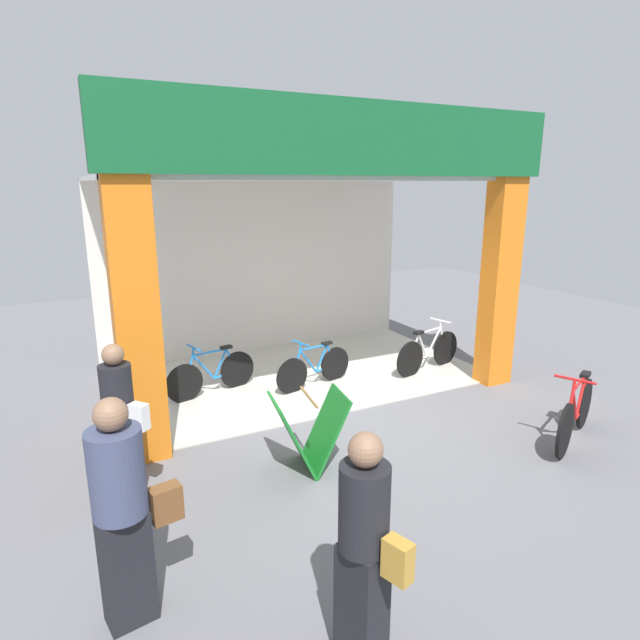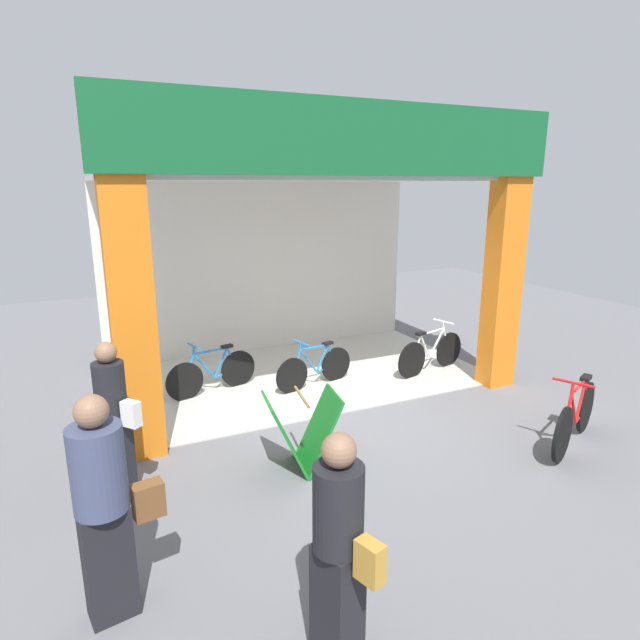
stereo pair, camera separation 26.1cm
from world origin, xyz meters
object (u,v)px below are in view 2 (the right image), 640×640
Objects in this scene: bicycle_inside_1 at (213,373)px; bicycle_inside_0 at (315,368)px; pedestrian_2 at (339,550)px; pedestrian_1 at (113,418)px; bicycle_parked_0 at (575,417)px; bicycle_inside_2 at (431,353)px; sandwich_board_sign at (302,432)px; pedestrian_0 at (104,505)px.

bicycle_inside_0 is at bearing -15.46° from bicycle_inside_1.
pedestrian_2 is (-0.39, -5.01, 0.54)m from bicycle_inside_1.
pedestrian_1 is 0.98× the size of pedestrian_2.
bicycle_parked_0 is 0.92× the size of pedestrian_2.
sandwich_board_sign is at bearing -148.55° from bicycle_inside_2.
bicycle_inside_2 is 5.92m from pedestrian_2.
bicycle_parked_0 reaches higher than bicycle_inside_2.
pedestrian_0 reaches higher than pedestrian_1.
bicycle_inside_1 is 2.63m from sandwich_board_sign.
bicycle_inside_2 reaches higher than bicycle_inside_0.
sandwich_board_sign reaches higher than bicycle_inside_1.
pedestrian_2 reaches higher than bicycle_parked_0.
bicycle_inside_2 reaches higher than bicycle_inside_1.
pedestrian_2 is (-3.97, -4.36, 0.52)m from bicycle_inside_2.
bicycle_inside_1 is 4.34m from pedestrian_0.
sandwich_board_sign is at bearing -117.81° from bicycle_inside_0.
pedestrian_2 is at bearing -159.44° from bicycle_parked_0.
bicycle_inside_1 reaches higher than bicycle_inside_0.
sandwich_board_sign reaches higher than bicycle_inside_2.
pedestrian_0 is at bearing -147.39° from sandwich_board_sign.
bicycle_inside_1 is 5.05m from pedestrian_2.
bicycle_inside_2 is at bearing 31.91° from pedestrian_0.
pedestrian_0 is 1.07× the size of pedestrian_1.
bicycle_inside_0 is 0.80× the size of pedestrian_0.
bicycle_inside_0 is at bearing 173.86° from bicycle_inside_2.
bicycle_parked_0 is (3.60, -3.51, 0.04)m from bicycle_inside_1.
bicycle_inside_0 is 1.58m from bicycle_inside_1.
pedestrian_0 reaches higher than bicycle_inside_1.
pedestrian_1 is (0.18, 1.68, -0.08)m from pedestrian_0.
pedestrian_0 is at bearing 141.12° from pedestrian_2.
pedestrian_2 is at bearing -107.67° from sandwich_board_sign.
pedestrian_0 is 1.69m from pedestrian_1.
bicycle_inside_2 is at bearing -10.17° from bicycle_inside_1.
sandwich_board_sign is (0.37, -2.60, 0.11)m from bicycle_inside_1.
bicycle_inside_1 is 5.03m from bicycle_parked_0.
pedestrian_1 is (-3.06, -1.84, 0.52)m from bicycle_inside_0.
pedestrian_2 is (1.32, -1.07, -0.06)m from pedestrian_0.
pedestrian_0 is (-5.32, -0.43, 0.55)m from bicycle_parked_0.
pedestrian_1 reaches higher than sandwich_board_sign.
sandwich_board_sign is (-3.21, -1.96, 0.09)m from bicycle_inside_2.
pedestrian_2 is at bearing -94.50° from bicycle_inside_1.
pedestrian_1 is at bearing 166.38° from bicycle_parked_0.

